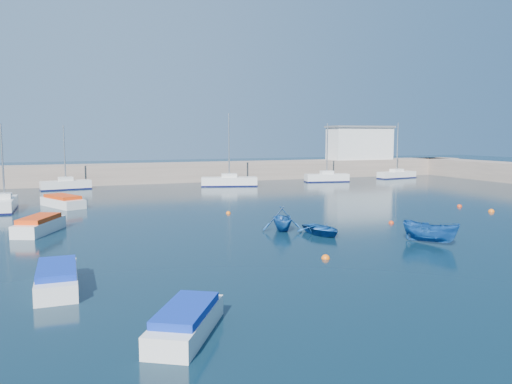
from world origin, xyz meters
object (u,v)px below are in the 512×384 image
object	(u,v)px
sailboat_7	(327,177)
dinghy_left	(282,219)
motorboat_0	(57,278)
sailboat_6	(229,181)
motorboat_1	(39,225)
harbor_office	(360,144)
motorboat_3	(186,321)
sailboat_5	(66,185)
sailboat_3	(5,204)
dinghy_right	(430,232)
dinghy_center	(322,229)
motorboat_2	(63,201)
sailboat_8	(397,174)

from	to	relation	value
sailboat_7	dinghy_left	xyz separation A→B (m)	(-20.25, -30.54, 0.20)
dinghy_left	sailboat_7	bearing A→B (deg)	70.98
sailboat_7	motorboat_0	size ratio (longest dim) A/B	1.77
sailboat_6	motorboat_1	size ratio (longest dim) A/B	1.91
harbor_office	motorboat_3	bearing A→B (deg)	-127.11
sailboat_5	sailboat_6	world-z (taller)	sailboat_6
sailboat_3	sailboat_7	xyz separation A→B (m)	(38.72, 13.89, 0.02)
harbor_office	motorboat_0	xyz separation A→B (m)	(-44.19, -46.53, -4.62)
motorboat_1	motorboat_3	bearing A→B (deg)	-51.87
motorboat_0	dinghy_right	size ratio (longest dim) A/B	1.30
harbor_office	motorboat_3	world-z (taller)	harbor_office
sailboat_3	motorboat_0	size ratio (longest dim) A/B	1.62
sailboat_5	dinghy_left	size ratio (longest dim) A/B	2.44
sailboat_3	dinghy_right	world-z (taller)	sailboat_3
sailboat_5	sailboat_7	xyz separation A→B (m)	(33.85, -2.17, 0.01)
harbor_office	dinghy_center	bearing A→B (deg)	-125.19
sailboat_6	dinghy_right	xyz separation A→B (m)	(0.78, -36.59, 0.04)
sailboat_5	motorboat_2	bearing A→B (deg)	169.50
dinghy_center	dinghy_right	bearing A→B (deg)	-52.80
motorboat_3	dinghy_center	bearing A→B (deg)	78.13
sailboat_7	sailboat_8	size ratio (longest dim) A/B	0.97
motorboat_2	motorboat_3	xyz separation A→B (m)	(3.84, -32.42, -0.05)
motorboat_0	dinghy_right	xyz separation A→B (m)	(20.56, 1.64, 0.20)
sailboat_7	dinghy_right	distance (m)	39.82
dinghy_right	sailboat_3	bearing A→B (deg)	110.80
sailboat_8	dinghy_right	distance (m)	46.98
sailboat_5	motorboat_1	world-z (taller)	sailboat_5
motorboat_1	sailboat_7	bearing A→B (deg)	59.37
sailboat_8	motorboat_3	size ratio (longest dim) A/B	1.93
harbor_office	dinghy_left	xyz separation A→B (m)	(-30.21, -38.04, -4.28)
dinghy_center	motorboat_0	bearing A→B (deg)	-166.57
dinghy_center	sailboat_7	bearing A→B (deg)	52.38
sailboat_8	motorboat_1	bearing A→B (deg)	111.19
motorboat_0	motorboat_2	world-z (taller)	motorboat_2
motorboat_2	motorboat_3	world-z (taller)	motorboat_2
sailboat_6	sailboat_8	xyz separation A→B (m)	(27.16, 2.28, -0.08)
sailboat_5	dinghy_center	size ratio (longest dim) A/B	2.29
dinghy_center	dinghy_right	distance (m)	6.65
sailboat_7	motorboat_2	xyz separation A→B (m)	(-34.13, -13.29, -0.11)
motorboat_3	dinghy_center	xyz separation A→B (m)	(11.88, 12.96, -0.11)
dinghy_left	motorboat_0	bearing A→B (deg)	-134.20
harbor_office	sailboat_5	bearing A→B (deg)	-173.06
motorboat_0	dinghy_center	xyz separation A→B (m)	(15.82, 6.30, -0.14)
sailboat_3	dinghy_center	distance (m)	27.71
sailboat_8	dinghy_center	distance (m)	46.25
motorboat_1	motorboat_2	xyz separation A→B (m)	(1.38, 12.34, -0.02)
sailboat_5	motorboat_3	distance (m)	48.00
motorboat_2	dinghy_left	distance (m)	22.15
dinghy_right	dinghy_left	bearing A→B (deg)	107.79
dinghy_left	harbor_office	bearing A→B (deg)	66.07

